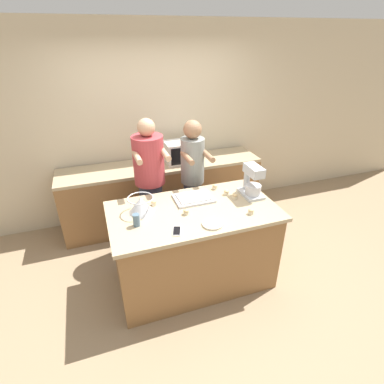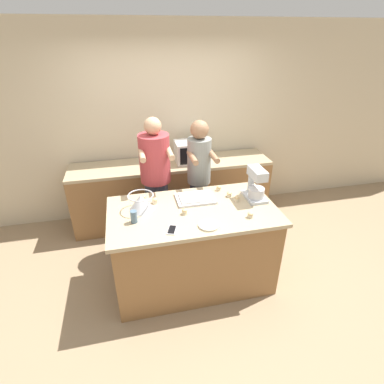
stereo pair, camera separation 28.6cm
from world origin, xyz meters
TOP-DOWN VIEW (x-y plane):
  - ground_plane at (0.00, 0.00)m, footprint 16.00×16.00m
  - back_wall at (0.00, 1.67)m, footprint 10.00×0.06m
  - island_counter at (0.00, 0.00)m, footprint 1.71×0.94m
  - back_counter at (0.00, 1.32)m, footprint 2.80×0.60m
  - person_left at (-0.29, 0.75)m, footprint 0.37×0.52m
  - person_right at (0.25, 0.74)m, footprint 0.31×0.48m
  - stand_mixer at (0.70, 0.08)m, footprint 0.20×0.30m
  - mixing_bowl at (-0.51, 0.13)m, footprint 0.26×0.26m
  - baking_tray at (0.07, 0.20)m, footprint 0.41×0.30m
  - microwave_oven at (0.28, 1.32)m, footprint 0.45×0.33m
  - cell_phone at (-0.27, -0.31)m, footprint 0.11×0.16m
  - drinking_glass at (-0.59, -0.09)m, footprint 0.07×0.07m
  - small_plate at (0.08, -0.31)m, footprint 0.20×0.20m
  - cupcake_0 at (0.50, 0.07)m, footprint 0.05×0.05m
  - cupcake_1 at (0.45, 0.18)m, footprint 0.05×0.05m
  - cupcake_2 at (-0.10, -0.06)m, footprint 0.05×0.05m
  - cupcake_3 at (-0.36, 0.22)m, footprint 0.05×0.05m
  - cupcake_4 at (-0.47, 0.31)m, footprint 0.05×0.05m
  - cupcake_5 at (0.38, 0.35)m, footprint 0.05×0.05m
  - cupcake_6 at (0.51, -0.26)m, footprint 0.05×0.05m

SIDE VIEW (x-z plane):
  - ground_plane at x=0.00m, z-range 0.00..0.00m
  - back_counter at x=0.00m, z-range 0.00..0.90m
  - island_counter at x=0.00m, z-range 0.00..0.93m
  - person_right at x=0.25m, z-range 0.06..1.70m
  - person_left at x=-0.29m, z-range 0.04..1.74m
  - cell_phone at x=-0.27m, z-range 0.93..0.94m
  - small_plate at x=0.08m, z-range 0.93..0.95m
  - baking_tray at x=0.07m, z-range 0.93..0.97m
  - cupcake_0 at x=0.50m, z-range 0.93..0.99m
  - cupcake_1 at x=0.45m, z-range 0.93..0.99m
  - cupcake_2 at x=-0.10m, z-range 0.93..0.99m
  - cupcake_3 at x=-0.36m, z-range 0.93..0.99m
  - cupcake_4 at x=-0.47m, z-range 0.93..0.99m
  - cupcake_5 at x=0.38m, z-range 0.93..0.99m
  - cupcake_6 at x=0.51m, z-range 0.93..0.99m
  - drinking_glass at x=-0.59m, z-range 0.93..1.05m
  - mixing_bowl at x=-0.51m, z-range 0.93..1.10m
  - microwave_oven at x=0.28m, z-range 0.90..1.20m
  - stand_mixer at x=0.70m, z-range 0.91..1.26m
  - back_wall at x=0.00m, z-range 0.00..2.70m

